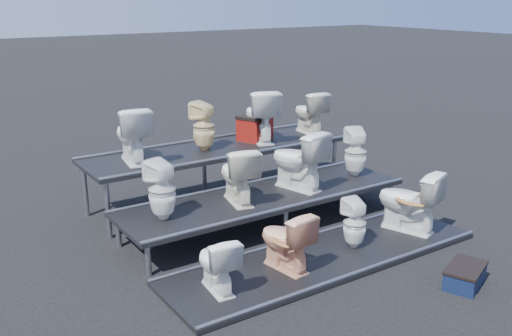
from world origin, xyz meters
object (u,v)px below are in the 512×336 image
toilet_1 (285,240)px  toilet_4 (162,190)px  toilet_8 (132,134)px  step_stool (465,277)px  toilet_9 (204,126)px  toilet_7 (356,152)px  red_crate (255,129)px  toilet_6 (298,160)px  toilet_2 (355,223)px  toilet_3 (408,201)px  toilet_0 (217,263)px  toilet_10 (260,115)px  toilet_5 (238,174)px  toilet_11 (309,112)px

toilet_1 → toilet_4: 1.66m
toilet_8 → step_stool: size_ratio=1.43×
toilet_8 → toilet_9: 1.15m
toilet_7 → red_crate: bearing=-32.9°
toilet_6 → toilet_7: (1.12, 0.00, -0.06)m
toilet_2 → toilet_6: bearing=-84.1°
toilet_1 → toilet_7: size_ratio=0.96×
toilet_3 → toilet_7: toilet_7 is taller
toilet_0 → toilet_6: bearing=-141.9°
toilet_1 → toilet_10: size_ratio=0.85×
toilet_2 → toilet_6: (0.08, 1.30, 0.51)m
toilet_4 → step_stool: bearing=118.1°
toilet_5 → toilet_8: size_ratio=0.96×
toilet_5 → toilet_0: bearing=63.5°
toilet_7 → toilet_11: 1.36m
toilet_10 → step_stool: size_ratio=1.51×
toilet_2 → step_stool: (0.43, -1.36, -0.28)m
toilet_9 → toilet_8: bearing=-22.4°
toilet_6 → toilet_9: size_ratio=1.15×
toilet_2 → toilet_8: toilet_8 is taller
toilet_0 → red_crate: 3.62m
toilet_3 → red_crate: size_ratio=1.69×
red_crate → toilet_9: bearing=163.7°
toilet_9 → toilet_4: bearing=22.4°
toilet_0 → toilet_7: toilet_7 is taller
toilet_4 → toilet_2: bearing=132.7°
toilet_9 → toilet_7: bearing=123.5°
toilet_6 → red_crate: 1.45m
toilet_5 → toilet_8: toilet_8 is taller
toilet_11 → toilet_0: bearing=45.2°
toilet_2 → toilet_3: toilet_3 is taller
toilet_10 → red_crate: (-0.02, 0.12, -0.24)m
toilet_1 → toilet_11: size_ratio=1.00×
toilet_5 → red_crate: size_ratio=1.53×
toilet_5 → toilet_10: (1.24, 1.30, 0.44)m
step_stool → toilet_11: bearing=55.2°
toilet_2 → toilet_7: size_ratio=0.86×
toilet_4 → toilet_1: bearing=111.3°
toilet_5 → toilet_7: toilet_5 is taller
toilet_5 → toilet_8: bearing=-40.9°
toilet_2 → red_crate: red_crate is taller
toilet_1 → toilet_8: bearing=-80.2°
toilet_2 → toilet_8: bearing=-45.0°
toilet_7 → toilet_8: 3.36m
toilet_3 → toilet_10: 2.80m
red_crate → toilet_6: bearing=-121.7°
red_crate → toilet_7: bearing=-80.5°
toilet_6 → toilet_11: size_ratio=1.19×
toilet_9 → toilet_10: 1.03m
toilet_5 → step_stool: bearing=130.2°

